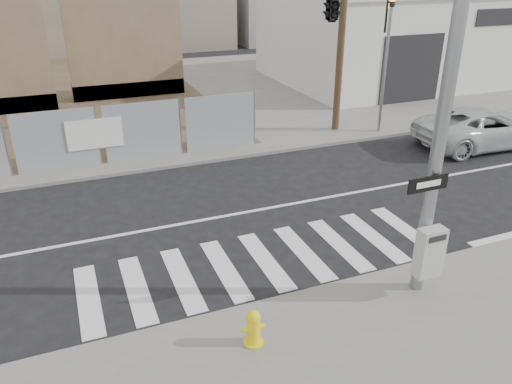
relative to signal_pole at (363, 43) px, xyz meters
name	(u,v)px	position (x,y,z in m)	size (l,w,h in m)	color
ground	(230,215)	(-2.49, 2.05, -4.78)	(100.00, 100.00, 0.00)	black
sidewalk_far	(141,98)	(-2.49, 16.05, -4.72)	(50.00, 20.00, 0.12)	slate
signal_pole	(363,43)	(0.00, 0.00, 0.00)	(0.96, 5.87, 7.00)	gray
far_signal_pole	(387,46)	(5.51, 6.65, -1.30)	(0.16, 0.20, 5.60)	gray
concrete_wall_right	(124,31)	(-2.99, 16.13, -1.40)	(5.50, 1.30, 8.00)	brown
auto_shop	(386,36)	(11.50, 15.01, -2.25)	(12.00, 10.20, 5.95)	silver
fire_hydrant	(253,327)	(-3.83, -3.07, -4.32)	(0.44, 0.43, 0.70)	yellow
suv	(484,127)	(8.30, 3.94, -4.05)	(2.42, 5.26, 1.46)	silver
traffic_cone_d	(208,137)	(-1.51, 7.41, -4.29)	(0.42, 0.42, 0.75)	#F33A0C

